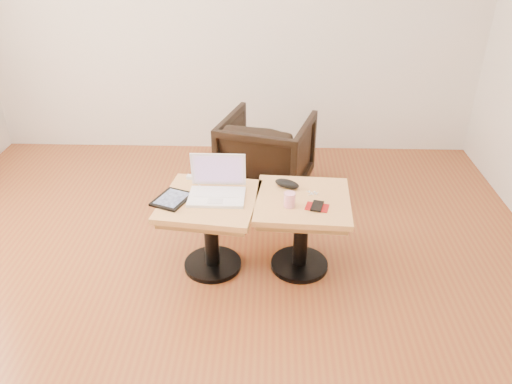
{
  "coord_description": "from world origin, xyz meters",
  "views": [
    {
      "loc": [
        0.36,
        -2.27,
        2.07
      ],
      "look_at": [
        0.28,
        0.35,
        0.57
      ],
      "focal_mm": 35.0,
      "sensor_mm": 36.0,
      "label": 1
    }
  ],
  "objects_px": {
    "side_table_right": "(302,216)",
    "armchair": "(267,153)",
    "side_table_left": "(210,216)",
    "laptop": "(217,188)",
    "striped_cup": "(290,200)"
  },
  "relations": [
    {
      "from": "side_table_left",
      "to": "armchair",
      "type": "bearing_deg",
      "value": 80.18
    },
    {
      "from": "side_table_left",
      "to": "armchair",
      "type": "xyz_separation_m",
      "value": [
        0.34,
        1.09,
        -0.07
      ]
    },
    {
      "from": "side_table_right",
      "to": "laptop",
      "type": "bearing_deg",
      "value": -179.85
    },
    {
      "from": "side_table_left",
      "to": "laptop",
      "type": "distance_m",
      "value": 0.19
    },
    {
      "from": "side_table_left",
      "to": "striped_cup",
      "type": "xyz_separation_m",
      "value": [
        0.49,
        -0.07,
        0.17
      ]
    },
    {
      "from": "side_table_left",
      "to": "side_table_right",
      "type": "bearing_deg",
      "value": 9.13
    },
    {
      "from": "armchair",
      "to": "side_table_left",
      "type": "bearing_deg",
      "value": 89.31
    },
    {
      "from": "side_table_right",
      "to": "armchair",
      "type": "xyz_separation_m",
      "value": [
        -0.23,
        1.07,
        -0.07
      ]
    },
    {
      "from": "side_table_left",
      "to": "armchair",
      "type": "height_order",
      "value": "armchair"
    },
    {
      "from": "side_table_left",
      "to": "laptop",
      "type": "height_order",
      "value": "laptop"
    },
    {
      "from": "striped_cup",
      "to": "side_table_left",
      "type": "bearing_deg",
      "value": 171.33
    },
    {
      "from": "side_table_right",
      "to": "armchair",
      "type": "distance_m",
      "value": 1.1
    },
    {
      "from": "laptop",
      "to": "side_table_right",
      "type": "bearing_deg",
      "value": -2.49
    },
    {
      "from": "striped_cup",
      "to": "armchair",
      "type": "xyz_separation_m",
      "value": [
        -0.15,
        1.16,
        -0.25
      ]
    },
    {
      "from": "side_table_right",
      "to": "laptop",
      "type": "distance_m",
      "value": 0.56
    }
  ]
}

